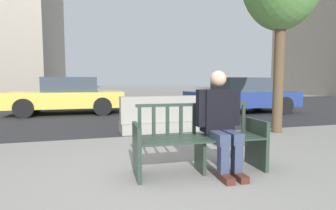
{
  "coord_description": "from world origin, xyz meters",
  "views": [
    {
      "loc": [
        -0.68,
        -2.87,
        1.16
      ],
      "look_at": [
        0.64,
        1.7,
        0.75
      ],
      "focal_mm": 28.0,
      "sensor_mm": 36.0,
      "label": 1
    }
  ],
  "objects_px": {
    "seated_person": "(220,119)",
    "jersey_barrier_centre": "(163,117)",
    "car_taxi_near": "(68,96)",
    "car_sedan_mid": "(242,95)",
    "street_bench": "(199,141)"
  },
  "relations": [
    {
      "from": "seated_person",
      "to": "car_sedan_mid",
      "type": "height_order",
      "value": "car_sedan_mid"
    },
    {
      "from": "street_bench",
      "to": "car_taxi_near",
      "type": "distance_m",
      "value": 7.58
    },
    {
      "from": "jersey_barrier_centre",
      "to": "car_sedan_mid",
      "type": "height_order",
      "value": "car_sedan_mid"
    },
    {
      "from": "car_taxi_near",
      "to": "car_sedan_mid",
      "type": "height_order",
      "value": "car_taxi_near"
    },
    {
      "from": "seated_person",
      "to": "jersey_barrier_centre",
      "type": "distance_m",
      "value": 2.97
    },
    {
      "from": "car_taxi_near",
      "to": "car_sedan_mid",
      "type": "relative_size",
      "value": 0.99
    },
    {
      "from": "car_sedan_mid",
      "to": "street_bench",
      "type": "bearing_deg",
      "value": -126.17
    },
    {
      "from": "jersey_barrier_centre",
      "to": "car_taxi_near",
      "type": "height_order",
      "value": "car_taxi_near"
    },
    {
      "from": "car_taxi_near",
      "to": "jersey_barrier_centre",
      "type": "bearing_deg",
      "value": -60.59
    },
    {
      "from": "jersey_barrier_centre",
      "to": "car_taxi_near",
      "type": "relative_size",
      "value": 0.5
    },
    {
      "from": "car_taxi_near",
      "to": "car_sedan_mid",
      "type": "xyz_separation_m",
      "value": [
        6.37,
        -1.54,
        0.01
      ]
    },
    {
      "from": "car_sedan_mid",
      "to": "seated_person",
      "type": "bearing_deg",
      "value": -124.13
    },
    {
      "from": "seated_person",
      "to": "car_sedan_mid",
      "type": "distance_m",
      "value": 6.97
    },
    {
      "from": "street_bench",
      "to": "car_sedan_mid",
      "type": "distance_m",
      "value": 7.07
    },
    {
      "from": "jersey_barrier_centre",
      "to": "car_taxi_near",
      "type": "bearing_deg",
      "value": 119.41
    }
  ]
}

